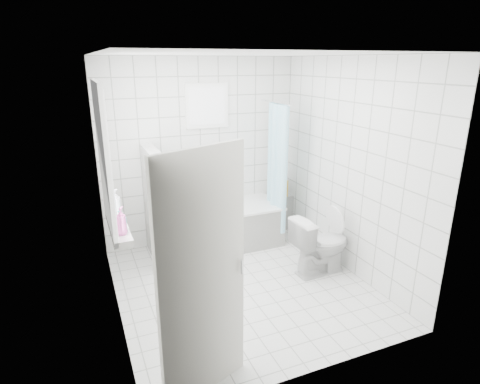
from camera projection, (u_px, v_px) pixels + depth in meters
name	position (u px, v px, depth m)	size (l,w,h in m)	color
ground	(242.00, 286.00, 4.74)	(3.00, 3.00, 0.00)	white
ceiling	(243.00, 54.00, 3.93)	(3.00, 3.00, 0.00)	white
wall_back	(201.00, 153.00, 5.65)	(2.80, 0.02, 2.60)	white
wall_front	(320.00, 233.00, 3.02)	(2.80, 0.02, 2.60)	white
wall_left	(108.00, 197.00, 3.82)	(0.02, 3.00, 2.60)	white
wall_right	(349.00, 168.00, 4.85)	(0.02, 3.00, 2.60)	white
window_left	(106.00, 159.00, 4.01)	(0.01, 0.90, 1.40)	white
window_back	(207.00, 106.00, 5.45)	(0.50, 0.01, 0.50)	white
window_sill	(118.00, 226.00, 4.26)	(0.18, 1.02, 0.08)	white
door	(203.00, 281.00, 2.94)	(0.04, 0.80, 2.00)	silver
bathtub	(221.00, 227.00, 5.69)	(1.70, 0.77, 0.58)	white
partition_wall	(155.00, 206.00, 5.17)	(0.15, 0.85, 1.50)	white
tiled_ledge	(279.00, 212.00, 6.31)	(0.40, 0.24, 0.55)	white
toilet	(321.00, 245.00, 4.95)	(0.42, 0.74, 0.75)	white
curtain_rod	(274.00, 102.00, 5.43)	(0.02, 0.02, 0.80)	silver
shower_curtain	(277.00, 169.00, 5.59)	(0.14, 0.48, 1.78)	#4FC4E9
tub_faucet	(219.00, 182.00, 5.85)	(0.18, 0.06, 0.06)	silver
sill_bottles	(118.00, 211.00, 4.18)	(0.15, 0.77, 0.33)	#E759B2
ledge_bottles	(283.00, 189.00, 6.16)	(0.15, 0.17, 0.26)	green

